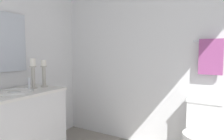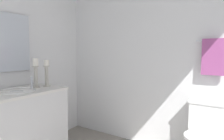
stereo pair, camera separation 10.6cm
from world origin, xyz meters
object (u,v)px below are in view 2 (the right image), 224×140
sink_basin (17,94)px  candle_holder_short (36,72)px  toilet (204,139)px  candle_holder_tall (47,72)px  towel_near_vanity (214,57)px  vanity_cabinet (18,129)px  mirror (1,42)px

sink_basin → candle_holder_short: bearing=91.4°
sink_basin → toilet: 2.11m
candle_holder_short → candle_holder_tall: bearing=80.3°
candle_holder_tall → toilet: bearing=19.9°
toilet → towel_near_vanity: size_ratio=1.82×
toilet → candle_holder_short: bearing=-156.5°
sink_basin → candle_holder_short: 0.34m
vanity_cabinet → towel_near_vanity: size_ratio=2.49×
mirror → candle_holder_tall: bearing=53.0°
candle_holder_short → mirror: bearing=-137.1°
vanity_cabinet → sink_basin: (0.00, 0.00, 0.39)m
towel_near_vanity → mirror: bearing=-149.6°
vanity_cabinet → candle_holder_short: bearing=91.4°
candle_holder_tall → candle_holder_short: bearing=-99.7°
candle_holder_short → towel_near_vanity: towel_near_vanity is taller
vanity_cabinet → mirror: bearing=180.0°
candle_holder_tall → toilet: 1.99m
vanity_cabinet → sink_basin: 0.39m
vanity_cabinet → towel_near_vanity: towel_near_vanity is taller
candle_holder_short → towel_near_vanity: (1.83, 0.98, 0.18)m
towel_near_vanity → vanity_cabinet: bearing=-145.9°
candle_holder_short → toilet: (1.79, 0.78, -0.70)m
candle_holder_short → toilet: candle_holder_short is taller
vanity_cabinet → toilet: vanity_cabinet is taller
mirror → candle_holder_tall: mirror is taller
candle_holder_tall → towel_near_vanity: towel_near_vanity is taller
vanity_cabinet → candle_holder_short: (-0.01, 0.25, 0.63)m
vanity_cabinet → toilet: bearing=30.1°
vanity_cabinet → mirror: 1.02m
toilet → vanity_cabinet: bearing=-149.9°
mirror → toilet: bearing=26.6°
vanity_cabinet → mirror: mirror is taller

